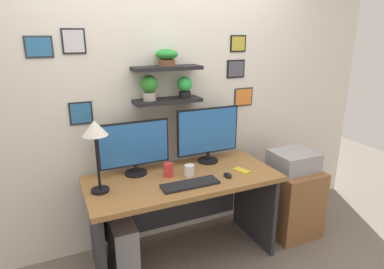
{
  "coord_description": "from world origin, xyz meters",
  "views": [
    {
      "loc": [
        -0.91,
        -2.2,
        1.84
      ],
      "look_at": [
        0.1,
        0.05,
        1.08
      ],
      "focal_mm": 30.56,
      "sensor_mm": 36.0,
      "label": 1
    }
  ],
  "objects": [
    {
      "name": "desk_lamp",
      "position": [
        -0.64,
        0.01,
        1.18
      ],
      "size": [
        0.18,
        0.18,
        0.53
      ],
      "color": "black",
      "rests_on": "desk"
    },
    {
      "name": "coffee_mug",
      "position": [
        0.05,
        -0.0,
        0.8
      ],
      "size": [
        0.08,
        0.08,
        0.09
      ],
      "primitive_type": "cylinder",
      "color": "white",
      "rests_on": "desk"
    },
    {
      "name": "computer_tower_left",
      "position": [
        -0.51,
        0.05,
        0.22
      ],
      "size": [
        0.18,
        0.4,
        0.45
      ],
      "primitive_type": "cube",
      "color": "#99999E",
      "rests_on": "ground"
    },
    {
      "name": "back_wall_assembly",
      "position": [
        -0.0,
        0.44,
        1.36
      ],
      "size": [
        4.4,
        0.24,
        2.7
      ],
      "color": "silver",
      "rests_on": "ground"
    },
    {
      "name": "desk",
      "position": [
        0.0,
        0.05,
        0.54
      ],
      "size": [
        1.52,
        0.68,
        0.75
      ],
      "color": "#9E6B38",
      "rests_on": "ground"
    },
    {
      "name": "water_cup",
      "position": [
        -0.1,
        0.06,
        0.81
      ],
      "size": [
        0.07,
        0.07,
        0.11
      ],
      "primitive_type": "cylinder",
      "color": "red",
      "rests_on": "desk"
    },
    {
      "name": "computer_mouse",
      "position": [
        0.32,
        -0.15,
        0.77
      ],
      "size": [
        0.06,
        0.09,
        0.03
      ],
      "primitive_type": "ellipsoid",
      "color": "black",
      "rests_on": "desk"
    },
    {
      "name": "ground_plane",
      "position": [
        0.0,
        0.0,
        0.0
      ],
      "size": [
        8.0,
        8.0,
        0.0
      ],
      "primitive_type": "plane",
      "color": "#70665B"
    },
    {
      "name": "monitor_left",
      "position": [
        -0.33,
        0.22,
        0.98
      ],
      "size": [
        0.57,
        0.18,
        0.44
      ],
      "color": "black",
      "rests_on": "desk"
    },
    {
      "name": "drawer_cabinet",
      "position": [
        1.08,
        -0.04,
        0.32
      ],
      "size": [
        0.44,
        0.5,
        0.64
      ],
      "primitive_type": "cube",
      "color": "brown",
      "rests_on": "ground"
    },
    {
      "name": "keyboard",
      "position": [
        -0.01,
        -0.16,
        0.76
      ],
      "size": [
        0.44,
        0.14,
        0.02
      ],
      "primitive_type": "cube",
      "color": "black",
      "rests_on": "desk"
    },
    {
      "name": "printer",
      "position": [
        1.08,
        -0.04,
        0.73
      ],
      "size": [
        0.38,
        0.34,
        0.17
      ],
      "primitive_type": "cube",
      "color": "#9E9EA3",
      "rests_on": "drawer_cabinet"
    },
    {
      "name": "cell_phone",
      "position": [
        0.49,
        -0.09,
        0.76
      ],
      "size": [
        0.11,
        0.15,
        0.01
      ],
      "primitive_type": "cube",
      "rotation": [
        0.0,
        0.0,
        0.31
      ],
      "color": "yellow",
      "rests_on": "desk"
    },
    {
      "name": "monitor_right",
      "position": [
        0.33,
        0.22,
        1.01
      ],
      "size": [
        0.57,
        0.18,
        0.48
      ],
      "color": "black",
      "rests_on": "desk"
    }
  ]
}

